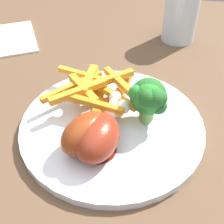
% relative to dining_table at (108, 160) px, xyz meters
% --- Properties ---
extents(dining_table, '(0.95, 0.83, 0.73)m').
position_rel_dining_table_xyz_m(dining_table, '(0.00, 0.00, 0.00)').
color(dining_table, brown).
rests_on(dining_table, ground_plane).
extents(dinner_plate, '(0.26, 0.26, 0.01)m').
position_rel_dining_table_xyz_m(dinner_plate, '(-0.03, -0.01, 0.12)').
color(dinner_plate, silver).
rests_on(dinner_plate, dining_table).
extents(broccoli_floret_front, '(0.06, 0.05, 0.07)m').
position_rel_dining_table_xyz_m(broccoli_floret_front, '(-0.02, -0.06, 0.17)').
color(broccoli_floret_front, '#79A55F').
rests_on(broccoli_floret_front, dinner_plate).
extents(broccoli_floret_middle, '(0.04, 0.05, 0.07)m').
position_rel_dining_table_xyz_m(broccoli_floret_middle, '(-0.02, -0.06, 0.17)').
color(broccoli_floret_middle, '#74A44A').
rests_on(broccoli_floret_middle, dinner_plate).
extents(carrot_fries_pile, '(0.11, 0.16, 0.04)m').
position_rel_dining_table_xyz_m(carrot_fries_pile, '(0.01, 0.02, 0.15)').
color(carrot_fries_pile, orange).
rests_on(carrot_fries_pile, dinner_plate).
extents(chicken_drumstick_near, '(0.11, 0.09, 0.05)m').
position_rel_dining_table_xyz_m(chicken_drumstick_near, '(-0.07, 0.01, 0.15)').
color(chicken_drumstick_near, '#611F0C').
rests_on(chicken_drumstick_near, dinner_plate).
extents(chicken_drumstick_far, '(0.13, 0.07, 0.05)m').
position_rel_dining_table_xyz_m(chicken_drumstick_far, '(-0.08, 0.00, 0.15)').
color(chicken_drumstick_far, '#5F1A0E').
rests_on(chicken_drumstick_far, dinner_plate).
extents(water_glass, '(0.07, 0.07, 0.11)m').
position_rel_dining_table_xyz_m(water_glass, '(0.25, -0.11, 0.17)').
color(water_glass, silver).
rests_on(water_glass, dining_table).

